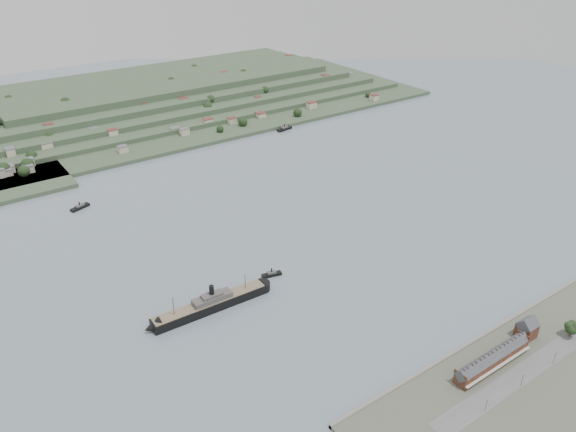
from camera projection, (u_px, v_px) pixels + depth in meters
ground at (319, 239)px, 440.22m from camera, size 1400.00×1400.00×0.00m
near_shore at (531, 379)px, 305.18m from camera, size 220.00×80.00×2.60m
terrace_row at (492, 359)px, 310.84m from camera, size 55.60×9.80×11.07m
gabled_building at (527, 328)px, 332.18m from camera, size 10.40×10.18×14.09m
far_peninsula at (151, 100)px, 732.07m from camera, size 760.00×309.00×30.00m
steamship at (207, 306)px, 358.29m from camera, size 88.83×12.71×21.31m
tugboat at (272, 274)px, 394.16m from camera, size 14.62×7.01×6.36m
ferry_west at (80, 207)px, 485.45m from camera, size 17.97×10.43×6.51m
ferry_east at (284, 129)px, 664.31m from camera, size 20.95×9.03×7.61m
fig_tree at (572, 328)px, 331.96m from camera, size 9.58×8.29×10.69m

